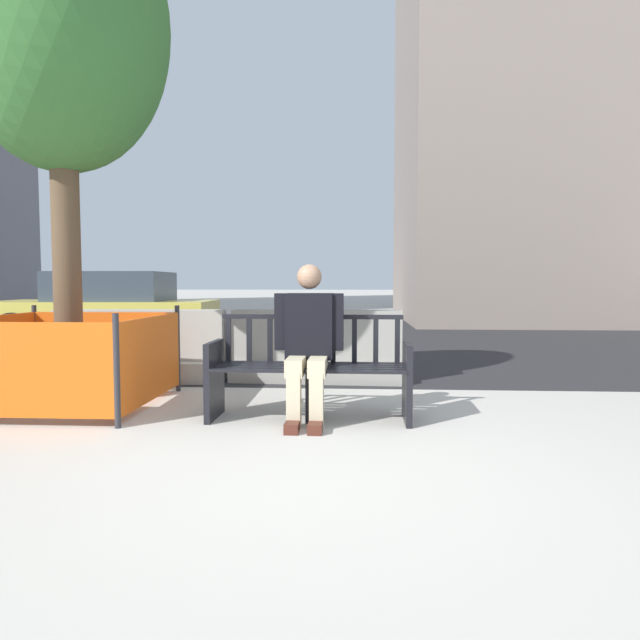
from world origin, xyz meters
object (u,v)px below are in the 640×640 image
at_px(construction_fence, 70,357).
at_px(street_bench, 310,373).
at_px(car_taxi_near, 107,308).
at_px(jersey_barrier_left, 141,352).
at_px(jersey_barrier_centre, 317,352).
at_px(seated_person, 308,339).
at_px(street_tree, 60,28).

bearing_deg(construction_fence, street_bench, -9.39).
bearing_deg(car_taxi_near, street_bench, -53.45).
xyz_separation_m(jersey_barrier_left, car_taxi_near, (-2.22, 4.09, 0.35)).
bearing_deg(car_taxi_near, jersey_barrier_centre, -42.67).
distance_m(street_bench, seated_person, 0.30).
bearing_deg(jersey_barrier_left, street_tree, -95.19).
distance_m(jersey_barrier_centre, construction_fence, 2.72).
distance_m(street_tree, construction_fence, 3.01).
relative_size(street_bench, seated_person, 1.29).
relative_size(jersey_barrier_centre, street_tree, 0.42).
distance_m(jersey_barrier_centre, street_tree, 4.14).
height_order(jersey_barrier_centre, construction_fence, construction_fence).
bearing_deg(construction_fence, car_taxi_near, 110.68).
xyz_separation_m(jersey_barrier_centre, street_tree, (-2.23, -1.55, 3.13)).
height_order(street_bench, seated_person, seated_person).
xyz_separation_m(construction_fence, car_taxi_near, (-2.09, 5.53, 0.23)).
distance_m(jersey_barrier_left, car_taxi_near, 4.67).
xyz_separation_m(jersey_barrier_left, construction_fence, (-0.13, -1.44, 0.12)).
relative_size(street_tree, car_taxi_near, 1.14).
bearing_deg(street_bench, jersey_barrier_centre, 91.90).
bearing_deg(street_bench, car_taxi_near, 126.55).
bearing_deg(jersey_barrier_centre, seated_person, -88.34).
distance_m(seated_person, street_tree, 3.63).
bearing_deg(seated_person, jersey_barrier_left, 138.93).
relative_size(street_bench, jersey_barrier_left, 0.84).
relative_size(street_bench, construction_fence, 1.05).
distance_m(jersey_barrier_centre, car_taxi_near, 5.88).
bearing_deg(construction_fence, jersey_barrier_left, 84.81).
xyz_separation_m(street_bench, jersey_barrier_centre, (-0.06, 1.93, -0.06)).
bearing_deg(jersey_barrier_left, construction_fence, -95.19).
bearing_deg(jersey_barrier_centre, street_bench, -88.10).
bearing_deg(car_taxi_near, construction_fence, -69.32).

